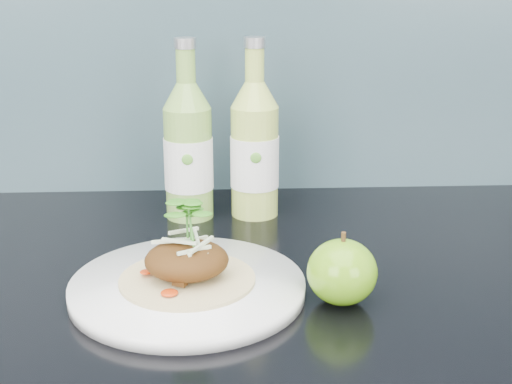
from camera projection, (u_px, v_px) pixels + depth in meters
dinner_plate at (188, 287)px, 0.80m from camera, size 0.30×0.30×0.02m
pork_taco at (187, 258)px, 0.79m from camera, size 0.15×0.15×0.10m
green_apple at (342, 272)px, 0.77m from camera, size 0.08×0.08×0.08m
cider_bottle_left at (188, 151)px, 1.02m from camera, size 0.09×0.09×0.26m
cider_bottle_right at (255, 150)px, 1.02m from camera, size 0.08×0.08×0.26m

